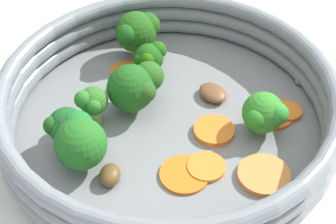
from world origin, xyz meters
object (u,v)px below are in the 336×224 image
broccoli_floret_2 (65,127)px  broccoli_floret_4 (135,87)px  mushroom_piece_0 (110,175)px  carrot_slice_4 (122,73)px  carrot_slice_1 (185,174)px  skillet (168,128)px  broccoli_floret_3 (79,139)px  carrot_slice_6 (272,114)px  carrot_slice_3 (287,112)px  carrot_slice_0 (264,175)px  carrot_slice_2 (207,167)px  broccoli_floret_0 (138,31)px  broccoli_floret_5 (264,114)px  broccoli_floret_6 (92,103)px  carrot_slice_5 (214,131)px  mushroom_piece_1 (213,93)px  broccoli_floret_1 (150,58)px

broccoli_floret_2 → broccoli_floret_4: bearing=-79.2°
broccoli_floret_4 → mushroom_piece_0: (-0.07, 0.06, -0.02)m
carrot_slice_4 → carrot_slice_1: bearing=173.9°
carrot_slice_4 → broccoli_floret_4: (-0.06, 0.01, 0.03)m
skillet → broccoli_floret_2: size_ratio=7.04×
broccoli_floret_3 → mushroom_piece_0: broccoli_floret_3 is taller
broccoli_floret_3 → mushroom_piece_0: 0.04m
carrot_slice_6 → mushroom_piece_0: bearing=87.5°
carrot_slice_6 → broccoli_floret_2: broccoli_floret_2 is taller
carrot_slice_3 → carrot_slice_0: bearing=127.2°
carrot_slice_1 → broccoli_floret_2: broccoli_floret_2 is taller
broccoli_floret_4 → carrot_slice_1: bearing=177.8°
carrot_slice_2 → broccoli_floret_0: broccoli_floret_0 is taller
broccoli_floret_0 → broccoli_floret_5: (-0.17, -0.05, -0.01)m
broccoli_floret_6 → mushroom_piece_0: (-0.07, 0.02, -0.02)m
broccoli_floret_2 → carrot_slice_2: bearing=-131.8°
carrot_slice_5 → broccoli_floret_3: (0.03, 0.13, 0.03)m
carrot_slice_0 → carrot_slice_2: size_ratio=1.34×
mushroom_piece_1 → carrot_slice_5: bearing=147.5°
mushroom_piece_1 → broccoli_floret_1: bearing=34.0°
carrot_slice_3 → carrot_slice_4: carrot_slice_3 is taller
carrot_slice_6 → mushroom_piece_0: 0.18m
carrot_slice_0 → skillet: bearing=20.5°
broccoli_floret_1 → broccoli_floret_2: (-0.05, 0.12, -0.00)m
carrot_slice_5 → broccoli_floret_4: 0.09m
carrot_slice_4 → skillet: bearing=-177.0°
carrot_slice_4 → broccoli_floret_5: size_ratio=0.79×
carrot_slice_3 → broccoli_floret_0: (0.16, 0.08, 0.03)m
carrot_slice_2 → carrot_slice_6: 0.10m
carrot_slice_0 → carrot_slice_2: carrot_slice_0 is taller
broccoli_floret_1 → carrot_slice_5: bearing=-173.2°
carrot_slice_6 → broccoli_floret_2: (0.06, 0.19, 0.03)m
carrot_slice_2 → broccoli_floret_0: (0.18, -0.03, 0.03)m
skillet → mushroom_piece_0: 0.09m
carrot_slice_6 → mushroom_piece_1: size_ratio=1.29×
broccoli_floret_3 → broccoli_floret_1: bearing=-56.8°
carrot_slice_6 → broccoli_floret_1: bearing=33.9°
carrot_slice_5 → mushroom_piece_1: size_ratio=1.21×
broccoli_floret_4 → broccoli_floret_6: (0.00, 0.05, -0.00)m
carrot_slice_5 → broccoli_floret_2: 0.14m
carrot_slice_5 → broccoli_floret_5: 0.05m
carrot_slice_3 → mushroom_piece_1: mushroom_piece_1 is taller
carrot_slice_5 → broccoli_floret_0: broccoli_floret_0 is taller
carrot_slice_3 → carrot_slice_5: (0.02, 0.08, 0.00)m
broccoli_floret_3 → carrot_slice_4: bearing=-43.4°
carrot_slice_0 → carrot_slice_2: bearing=47.8°
carrot_slice_3 → broccoli_floret_1: broccoli_floret_1 is taller
carrot_slice_0 → carrot_slice_2: 0.05m
broccoli_floret_5 → broccoli_floret_6: size_ratio=1.02×
carrot_slice_2 → carrot_slice_5: 0.05m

